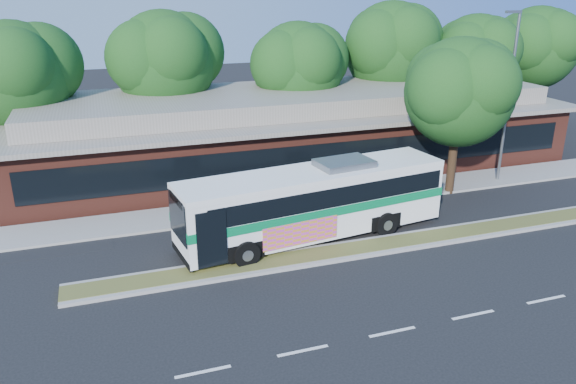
% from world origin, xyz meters
% --- Properties ---
extents(ground, '(120.00, 120.00, 0.00)m').
position_xyz_m(ground, '(0.00, 0.00, 0.00)').
color(ground, black).
rests_on(ground, ground).
extents(median_strip, '(26.00, 1.10, 0.15)m').
position_xyz_m(median_strip, '(0.00, 0.60, 0.07)').
color(median_strip, '#535825').
rests_on(median_strip, ground).
extents(sidewalk, '(44.00, 2.60, 0.12)m').
position_xyz_m(sidewalk, '(0.00, 6.40, 0.06)').
color(sidewalk, gray).
rests_on(sidewalk, ground).
extents(plaza_building, '(33.20, 11.20, 4.45)m').
position_xyz_m(plaza_building, '(0.00, 12.99, 2.13)').
color(plaza_building, maroon).
rests_on(plaza_building, ground).
extents(lamp_post, '(0.93, 0.18, 9.07)m').
position_xyz_m(lamp_post, '(9.56, 6.00, 4.90)').
color(lamp_post, slate).
rests_on(lamp_post, ground).
extents(tree_bg_a, '(6.47, 5.80, 8.63)m').
position_xyz_m(tree_bg_a, '(-14.58, 15.14, 5.87)').
color(tree_bg_a, black).
rests_on(tree_bg_a, ground).
extents(tree_bg_b, '(6.69, 6.00, 9.00)m').
position_xyz_m(tree_bg_b, '(-6.57, 16.14, 6.14)').
color(tree_bg_b, black).
rests_on(tree_bg_b, ground).
extents(tree_bg_c, '(6.24, 5.60, 8.26)m').
position_xyz_m(tree_bg_c, '(1.40, 15.13, 5.59)').
color(tree_bg_c, black).
rests_on(tree_bg_c, ground).
extents(tree_bg_d, '(6.91, 6.20, 9.37)m').
position_xyz_m(tree_bg_d, '(8.45, 16.15, 6.42)').
color(tree_bg_d, black).
rests_on(tree_bg_d, ground).
extents(tree_bg_e, '(6.47, 5.80, 8.50)m').
position_xyz_m(tree_bg_e, '(14.42, 15.14, 5.74)').
color(tree_bg_e, black).
rests_on(tree_bg_e, ground).
extents(tree_bg_f, '(6.69, 6.00, 8.92)m').
position_xyz_m(tree_bg_f, '(20.43, 16.14, 6.06)').
color(tree_bg_f, black).
rests_on(tree_bg_f, ground).
extents(transit_bus, '(11.95, 4.03, 3.29)m').
position_xyz_m(transit_bus, '(-2.75, 2.41, 1.83)').
color(transit_bus, white).
rests_on(transit_bus, ground).
extents(sidewalk_tree, '(6.02, 5.40, 7.98)m').
position_xyz_m(sidewalk_tree, '(6.39, 5.43, 5.41)').
color(sidewalk_tree, black).
rests_on(sidewalk_tree, ground).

